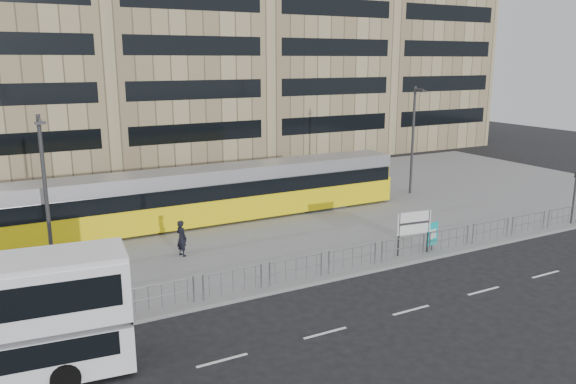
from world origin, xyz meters
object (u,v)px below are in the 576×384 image
tram (187,198)px  traffic_light_east (575,191)px  station_sign (414,225)px  lamp_post_west (45,186)px  ad_panel (432,234)px  pedestrian (182,238)px  traffic_light_west (46,280)px  lamp_post_east (413,136)px

tram → traffic_light_east: 22.85m
station_sign → traffic_light_east: bearing=5.8°
station_sign → lamp_post_west: size_ratio=0.31×
ad_panel → pedestrian: size_ratio=0.81×
ad_panel → traffic_light_west: 18.16m
station_sign → ad_panel: station_sign is taller
pedestrian → lamp_post_west: bearing=59.3°
station_sign → lamp_post_east: 13.70m
tram → lamp_post_west: bearing=-152.9°
ad_panel → lamp_post_east: size_ratio=0.19×
traffic_light_east → lamp_post_west: bearing=-178.9°
traffic_light_east → ad_panel: bearing=-166.9°
pedestrian → lamp_post_east: bearing=-95.4°
ad_panel → traffic_light_west: (-18.12, -0.23, 1.11)m
traffic_light_west → traffic_light_east: (28.87, -0.00, 0.00)m
traffic_light_west → lamp_post_east: (25.56, 10.57, 2.24)m
lamp_post_west → lamp_post_east: 25.09m
station_sign → lamp_post_east: lamp_post_east is taller
tram → ad_panel: 14.09m
traffic_light_east → pedestrian: bearing=-179.6°
lamp_post_west → lamp_post_east: size_ratio=0.93×
tram → station_sign: size_ratio=12.73×
station_sign → ad_panel: 1.38m
station_sign → ad_panel: size_ratio=1.48×
pedestrian → tram: bearing=-41.7°
lamp_post_east → station_sign: bearing=-130.0°
tram → lamp_post_west: (-7.86, -4.00, 2.31)m
ad_panel → traffic_light_east: bearing=-12.0°
traffic_light_west → lamp_post_west: bearing=60.0°
ad_panel → traffic_light_east: size_ratio=0.48×
lamp_post_west → station_sign: bearing=-21.4°
ad_panel → traffic_light_west: traffic_light_west is taller
pedestrian → traffic_light_west: 8.72m
pedestrian → lamp_post_west: size_ratio=0.25×
pedestrian → traffic_light_east: size_ratio=0.59×
traffic_light_east → lamp_post_east: 11.30m
station_sign → ad_panel: bearing=4.4°
pedestrian → traffic_light_west: (-6.65, -5.54, 1.06)m
station_sign → pedestrian: bearing=160.0°
ad_panel → station_sign: bearing=166.5°
lamp_post_west → traffic_light_west: bearing=-96.8°
traffic_light_east → lamp_post_east: bearing=121.8°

